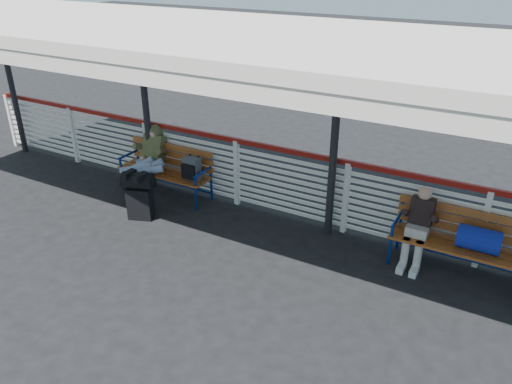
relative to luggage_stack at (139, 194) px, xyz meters
The scene contains 8 objects.
ground 1.40m from the luggage_stack, 30.02° to the right, with size 60.00×60.00×0.00m, color black.
fence 1.70m from the luggage_stack, 47.29° to the left, with size 12.08×0.08×1.24m.
canopy 2.84m from the luggage_stack, 10.23° to the left, with size 12.60×3.60×3.16m.
luggage_stack is the anchor object (origin of this frame).
bench_left 0.98m from the luggage_stack, 92.91° to the left, with size 1.80×0.56×0.92m.
bench_right 5.09m from the luggage_stack, 10.73° to the left, with size 1.80×0.56×0.92m.
traveler_man 0.76m from the luggage_stack, 119.13° to the left, with size 0.93×1.52×0.77m.
companion_person 4.43m from the luggage_stack, 11.80° to the left, with size 0.32×0.66×1.15m.
Camera 1 is at (4.19, -4.86, 4.11)m, focal length 35.00 mm.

